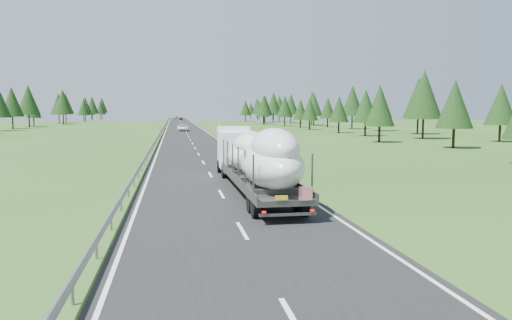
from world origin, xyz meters
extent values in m
plane|color=#274918|center=(0.00, 0.00, 0.00)|extent=(400.00, 400.00, 0.00)
cube|color=black|center=(0.00, 100.00, 0.01)|extent=(10.00, 400.00, 0.02)
cube|color=slate|center=(-5.30, 100.00, 0.60)|extent=(0.08, 400.00, 0.32)
cylinder|color=slate|center=(-5.30, 0.00, 0.30)|extent=(0.10, 0.10, 0.60)
cube|color=silver|center=(6.50, 30.00, 0.50)|extent=(0.12, 0.07, 1.00)
cube|color=black|center=(6.50, 30.00, 0.82)|extent=(0.13, 0.08, 0.12)
cube|color=silver|center=(6.50, 80.00, 0.50)|extent=(0.12, 0.07, 1.00)
cube|color=black|center=(6.50, 80.00, 0.82)|extent=(0.13, 0.08, 0.12)
cube|color=silver|center=(6.50, 130.00, 0.50)|extent=(0.12, 0.07, 1.00)
cube|color=black|center=(6.50, 130.00, 0.82)|extent=(0.13, 0.08, 0.12)
cube|color=silver|center=(6.50, 180.00, 0.50)|extent=(0.12, 0.07, 1.00)
cube|color=black|center=(6.50, 180.00, 0.82)|extent=(0.13, 0.08, 0.12)
cube|color=silver|center=(6.50, 230.00, 0.50)|extent=(0.12, 0.07, 1.00)
cube|color=black|center=(6.50, 230.00, 0.82)|extent=(0.13, 0.08, 0.12)
cube|color=silver|center=(6.50, 280.00, 0.50)|extent=(0.12, 0.07, 1.00)
cube|color=black|center=(6.50, 280.00, 0.82)|extent=(0.13, 0.08, 0.12)
cube|color=silver|center=(6.50, 330.00, 0.50)|extent=(0.12, 0.07, 1.00)
cube|color=black|center=(6.50, 330.00, 0.82)|extent=(0.13, 0.08, 0.12)
cylinder|color=slate|center=(7.20, 80.00, 1.00)|extent=(0.08, 0.08, 2.00)
cube|color=silver|center=(7.20, 80.00, 2.00)|extent=(0.05, 0.90, 1.20)
cylinder|color=black|center=(47.63, 41.90, 1.55)|extent=(0.36, 0.36, 3.09)
cone|color=black|center=(47.63, 41.90, 5.84)|extent=(4.81, 4.81, 6.44)
cylinder|color=black|center=(39.90, 51.69, 2.01)|extent=(0.36, 0.36, 4.02)
cone|color=black|center=(39.90, 51.69, 7.60)|extent=(6.26, 6.26, 8.38)
cylinder|color=black|center=(47.17, 67.71, 1.99)|extent=(0.36, 0.36, 3.98)
cone|color=black|center=(47.17, 67.71, 7.51)|extent=(6.19, 6.19, 8.29)
cylinder|color=black|center=(45.81, 84.11, 1.88)|extent=(0.36, 0.36, 3.76)
cone|color=black|center=(45.81, 84.11, 7.10)|extent=(5.84, 5.84, 7.83)
cylinder|color=black|center=(44.22, 98.32, 1.97)|extent=(0.36, 0.36, 3.94)
cone|color=black|center=(44.22, 98.32, 7.44)|extent=(6.13, 6.13, 8.21)
cylinder|color=black|center=(41.85, 112.24, 1.50)|extent=(0.36, 0.36, 2.99)
cone|color=black|center=(41.85, 112.24, 5.65)|extent=(4.65, 4.65, 6.23)
cylinder|color=black|center=(41.68, 126.21, 1.79)|extent=(0.36, 0.36, 3.58)
cone|color=black|center=(41.68, 126.21, 6.76)|extent=(5.56, 5.56, 7.45)
cylinder|color=black|center=(43.82, 136.11, 1.93)|extent=(0.36, 0.36, 3.86)
cone|color=black|center=(43.82, 136.11, 7.29)|extent=(6.00, 6.00, 8.04)
cylinder|color=black|center=(40.71, 153.96, 1.89)|extent=(0.36, 0.36, 3.79)
cone|color=black|center=(40.71, 153.96, 7.15)|extent=(5.89, 5.89, 7.89)
cylinder|color=black|center=(44.02, 167.97, 1.96)|extent=(0.36, 0.36, 3.92)
cone|color=black|center=(44.02, 167.97, 7.41)|extent=(6.10, 6.10, 8.17)
cylinder|color=black|center=(39.71, 182.11, 2.15)|extent=(0.36, 0.36, 4.30)
cone|color=black|center=(39.71, 182.11, 8.12)|extent=(6.69, 6.69, 8.96)
cylinder|color=black|center=(44.60, 192.75, 1.97)|extent=(0.36, 0.36, 3.95)
cone|color=black|center=(44.60, 192.75, 7.46)|extent=(6.14, 6.14, 8.23)
cylinder|color=black|center=(44.91, 209.64, 1.59)|extent=(0.36, 0.36, 3.18)
cone|color=black|center=(44.91, 209.64, 6.01)|extent=(4.95, 4.95, 6.63)
cylinder|color=black|center=(40.29, 221.94, 1.67)|extent=(0.36, 0.36, 3.34)
cone|color=black|center=(40.29, 221.94, 6.30)|extent=(5.19, 5.19, 6.95)
cylinder|color=black|center=(41.42, 233.52, 1.80)|extent=(0.36, 0.36, 3.61)
cone|color=black|center=(41.42, 233.52, 6.81)|extent=(5.61, 5.61, 7.51)
cylinder|color=black|center=(40.51, 251.04, 1.60)|extent=(0.36, 0.36, 3.20)
cone|color=black|center=(40.51, 251.04, 6.04)|extent=(4.97, 4.97, 6.66)
cylinder|color=black|center=(46.10, 263.03, 2.07)|extent=(0.36, 0.36, 4.14)
cone|color=black|center=(46.10, 263.03, 7.81)|extent=(6.44, 6.44, 8.62)
cylinder|color=black|center=(33.26, 30.99, 1.52)|extent=(0.36, 0.36, 3.03)
cone|color=black|center=(33.26, 30.99, 5.73)|extent=(4.72, 4.72, 6.32)
cylinder|color=black|center=(28.51, 43.74, 1.46)|extent=(0.36, 0.36, 2.92)
cone|color=black|center=(28.51, 43.74, 5.52)|extent=(4.54, 4.54, 6.09)
cylinder|color=black|center=(33.53, 62.11, 1.53)|extent=(0.36, 0.36, 3.06)
cone|color=black|center=(33.53, 62.11, 5.78)|extent=(4.76, 4.76, 6.37)
cylinder|color=black|center=(32.80, 75.55, 1.38)|extent=(0.36, 0.36, 2.76)
cone|color=black|center=(32.80, 75.55, 5.22)|extent=(4.30, 4.30, 5.76)
cylinder|color=black|center=(31.47, 94.31, 1.37)|extent=(0.36, 0.36, 2.75)
cone|color=black|center=(31.47, 94.31, 5.19)|extent=(4.27, 4.27, 5.72)
cylinder|color=black|center=(32.19, 106.48, 1.36)|extent=(0.36, 0.36, 2.72)
cone|color=black|center=(32.19, 106.48, 5.13)|extent=(4.22, 4.22, 5.66)
cylinder|color=black|center=(31.47, 123.26, 1.63)|extent=(0.36, 0.36, 3.26)
cone|color=black|center=(31.47, 123.26, 6.16)|extent=(5.07, 5.07, 6.79)
cylinder|color=black|center=(28.38, 142.42, 1.77)|extent=(0.36, 0.36, 3.55)
cone|color=black|center=(28.38, 142.42, 6.70)|extent=(5.52, 5.52, 7.39)
cylinder|color=black|center=(30.67, 156.09, 1.44)|extent=(0.36, 0.36, 2.88)
cone|color=black|center=(30.67, 156.09, 5.45)|extent=(4.49, 4.49, 6.01)
cylinder|color=black|center=(33.64, 169.01, 1.83)|extent=(0.36, 0.36, 3.67)
cone|color=black|center=(33.64, 169.01, 6.93)|extent=(5.70, 5.70, 7.64)
cylinder|color=black|center=(28.03, 185.15, 1.58)|extent=(0.36, 0.36, 3.15)
cone|color=black|center=(28.03, 185.15, 5.95)|extent=(4.90, 4.90, 6.56)
cylinder|color=black|center=(-44.76, 112.24, 1.90)|extent=(0.36, 0.36, 3.79)
cone|color=black|center=(-44.76, 112.24, 7.16)|extent=(5.90, 5.90, 7.90)
cylinder|color=black|center=(-44.40, 126.21, 2.11)|extent=(0.36, 0.36, 4.23)
cone|color=black|center=(-44.40, 126.21, 7.98)|extent=(6.57, 6.57, 8.80)
cylinder|color=black|center=(-45.71, 136.11, 1.49)|extent=(0.36, 0.36, 2.97)
cone|color=black|center=(-45.71, 136.11, 5.61)|extent=(4.62, 4.62, 6.19)
cylinder|color=black|center=(-40.60, 153.96, 2.08)|extent=(0.36, 0.36, 4.16)
cone|color=black|center=(-40.60, 153.96, 7.85)|extent=(6.46, 6.46, 8.66)
cylinder|color=black|center=(-45.03, 167.97, 1.92)|extent=(0.36, 0.36, 3.85)
cone|color=black|center=(-45.03, 167.97, 7.27)|extent=(5.99, 5.99, 8.02)
cylinder|color=black|center=(-45.39, 182.11, 2.03)|extent=(0.36, 0.36, 4.07)
cone|color=black|center=(-45.39, 182.11, 7.69)|extent=(6.33, 6.33, 8.48)
cylinder|color=black|center=(-40.29, 192.75, 1.65)|extent=(0.36, 0.36, 3.29)
cone|color=black|center=(-40.29, 192.75, 6.21)|extent=(5.12, 5.12, 6.85)
cylinder|color=black|center=(-42.47, 209.64, 1.91)|extent=(0.36, 0.36, 3.82)
cone|color=black|center=(-42.47, 209.64, 7.21)|extent=(5.94, 5.94, 7.96)
cylinder|color=black|center=(-41.34, 221.94, 1.99)|extent=(0.36, 0.36, 3.98)
cone|color=black|center=(-41.34, 221.94, 7.52)|extent=(6.19, 6.19, 8.29)
cylinder|color=black|center=(-39.03, 233.52, 1.65)|extent=(0.36, 0.36, 3.29)
cone|color=black|center=(-39.03, 233.52, 6.22)|extent=(5.13, 5.13, 6.86)
cylinder|color=black|center=(-46.36, 251.04, 1.47)|extent=(0.36, 0.36, 2.93)
cone|color=black|center=(-46.36, 251.04, 5.54)|extent=(4.56, 4.56, 6.11)
cylinder|color=black|center=(-42.35, 263.03, 2.06)|extent=(0.36, 0.36, 4.13)
cone|color=black|center=(-42.35, 263.03, 7.80)|extent=(6.42, 6.42, 8.60)
cube|color=white|center=(2.02, 8.36, 1.92)|extent=(2.57, 5.07, 2.83)
cube|color=black|center=(2.02, 10.94, 2.42)|extent=(2.32, 0.10, 1.41)
cube|color=white|center=(2.02, 10.58, 3.48)|extent=(2.54, 1.24, 0.30)
cube|color=#4F4D4A|center=(2.02, 7.35, 0.56)|extent=(2.55, 3.05, 0.25)
cylinder|color=black|center=(0.86, 10.18, 0.50)|extent=(0.36, 1.01, 1.01)
cylinder|color=black|center=(3.18, 10.18, 0.50)|extent=(0.36, 1.01, 1.01)
cylinder|color=black|center=(0.86, 6.95, 0.50)|extent=(0.36, 1.01, 1.01)
cylinder|color=black|center=(3.18, 6.95, 0.50)|extent=(0.36, 1.01, 1.01)
cube|color=#4F4D4A|center=(2.02, -1.23, 0.93)|extent=(2.86, 14.16, 0.26)
cube|color=#4F4D4A|center=(0.68, -1.23, 1.18)|extent=(0.20, 14.13, 0.24)
cube|color=#4F4D4A|center=(3.36, -1.23, 1.18)|extent=(0.20, 14.13, 0.24)
cube|color=#4F4D4A|center=(0.68, -7.29, 2.02)|extent=(0.07, 0.07, 1.92)
cube|color=#4F4D4A|center=(3.36, -7.29, 2.02)|extent=(0.07, 0.07, 1.92)
cube|color=#4F4D4A|center=(0.68, -4.86, 2.02)|extent=(0.07, 0.07, 1.92)
cube|color=#4F4D4A|center=(3.36, -4.86, 2.02)|extent=(0.07, 0.07, 1.92)
cube|color=#4F4D4A|center=(0.68, -2.44, 2.02)|extent=(0.07, 0.07, 1.92)
cube|color=#4F4D4A|center=(3.36, -2.44, 2.02)|extent=(0.07, 0.07, 1.92)
cube|color=#4F4D4A|center=(0.68, -0.02, 2.02)|extent=(0.07, 0.07, 1.92)
cube|color=#4F4D4A|center=(3.36, -0.02, 2.02)|extent=(0.07, 0.07, 1.92)
cube|color=#4F4D4A|center=(0.68, 2.41, 2.02)|extent=(0.07, 0.07, 1.92)
cube|color=#4F4D4A|center=(3.36, 2.41, 2.02)|extent=(0.07, 0.07, 1.92)
cube|color=#4F4D4A|center=(0.68, 4.83, 2.02)|extent=(0.07, 0.07, 1.92)
cube|color=#4F4D4A|center=(3.36, 4.83, 2.02)|extent=(0.07, 0.07, 1.92)
cylinder|color=black|center=(0.91, -6.68, 0.50)|extent=(0.41, 1.01, 1.01)
cylinder|color=black|center=(3.13, -6.68, 0.50)|extent=(0.41, 1.01, 1.01)
cylinder|color=black|center=(0.91, -5.47, 0.50)|extent=(0.41, 1.01, 1.01)
cylinder|color=black|center=(3.13, -5.47, 0.50)|extent=(0.41, 1.01, 1.01)
cube|color=#4F4D4A|center=(2.02, -8.24, 0.45)|extent=(2.53, 0.15, 0.12)
cube|color=red|center=(2.78, -8.32, 1.36)|extent=(0.61, 0.05, 0.61)
cube|color=yellow|center=(1.72, -8.32, 1.21)|extent=(0.56, 0.05, 0.18)
cube|color=red|center=(0.96, -8.32, 0.61)|extent=(0.18, 0.06, 0.10)
cube|color=red|center=(3.08, -8.32, 0.61)|extent=(0.18, 0.06, 0.10)
ellipsoid|color=silver|center=(2.02, -4.46, 2.27)|extent=(2.93, 8.19, 2.41)
ellipsoid|color=silver|center=(2.02, -5.48, 3.11)|extent=(2.22, 5.19, 1.93)
ellipsoid|color=silver|center=(2.02, 2.41, 2.06)|extent=(2.76, 6.91, 2.00)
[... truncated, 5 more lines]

